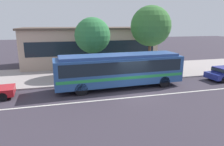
% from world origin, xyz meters
% --- Properties ---
extents(ground_plane, '(120.00, 120.00, 0.00)m').
position_xyz_m(ground_plane, '(0.00, 0.00, 0.00)').
color(ground_plane, '#39333D').
extents(sidewalk_slab, '(60.00, 8.00, 0.12)m').
position_xyz_m(sidewalk_slab, '(0.00, 7.13, 0.06)').
color(sidewalk_slab, '#A39896').
rests_on(sidewalk_slab, ground_plane).
extents(lane_stripe_center, '(56.00, 0.16, 0.01)m').
position_xyz_m(lane_stripe_center, '(0.00, -0.80, 0.00)').
color(lane_stripe_center, silver).
rests_on(lane_stripe_center, ground_plane).
extents(transit_bus, '(10.99, 2.84, 2.90)m').
position_xyz_m(transit_bus, '(-0.80, 1.78, 1.69)').
color(transit_bus, '#2A5191').
rests_on(transit_bus, ground_plane).
extents(pedestrian_waiting_near_sign, '(0.45, 0.45, 1.77)m').
position_xyz_m(pedestrian_waiting_near_sign, '(2.20, 4.27, 1.16)').
color(pedestrian_waiting_near_sign, '#746750').
rests_on(pedestrian_waiting_near_sign, sidewalk_slab).
extents(bus_stop_sign, '(0.16, 0.43, 2.60)m').
position_xyz_m(bus_stop_sign, '(3.19, 3.66, 1.78)').
color(bus_stop_sign, gray).
rests_on(bus_stop_sign, sidewalk_slab).
extents(street_tree_near_stop, '(3.66, 3.66, 5.92)m').
position_xyz_m(street_tree_near_stop, '(-2.31, 6.56, 4.20)').
color(street_tree_near_stop, brown).
rests_on(street_tree_near_stop, sidewalk_slab).
extents(street_tree_mid_block, '(4.34, 4.34, 7.18)m').
position_xyz_m(street_tree_mid_block, '(4.00, 6.30, 5.11)').
color(street_tree_mid_block, brown).
rests_on(street_tree_mid_block, sidewalk_slab).
extents(station_building, '(17.12, 7.15, 4.88)m').
position_xyz_m(station_building, '(-1.73, 12.91, 2.45)').
color(station_building, tan).
rests_on(station_building, ground_plane).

